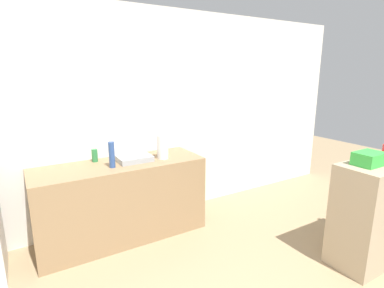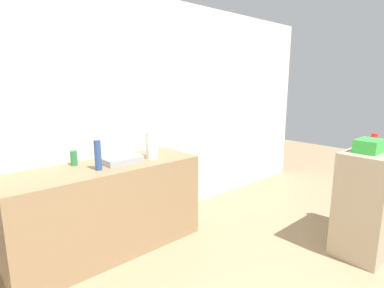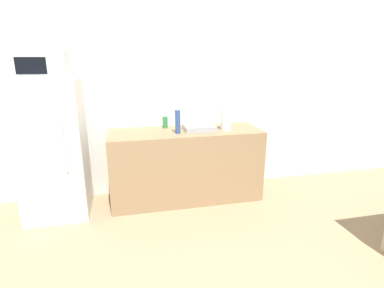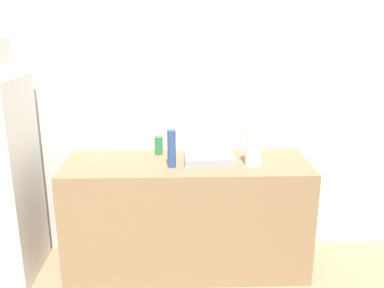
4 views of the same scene
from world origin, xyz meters
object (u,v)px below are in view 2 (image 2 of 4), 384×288
paper_towel_roll (152,145)px  basket (369,146)px  bottle_tall (98,155)px  bottle_short (74,158)px  jar (374,138)px

paper_towel_roll → basket: bearing=-50.7°
bottle_tall → bottle_short: bottle_tall is taller
bottle_short → paper_towel_roll: paper_towel_roll is taller
bottle_tall → basket: bottle_tall is taller
bottle_tall → bottle_short: (-0.11, 0.30, -0.07)m
bottle_short → basket: basket is taller
basket → jar: size_ratio=2.75×
bottle_tall → jar: bottle_tall is taller
bottle_short → jar: size_ratio=1.44×
bottle_short → paper_towel_roll: size_ratio=0.52×
jar → basket: bearing=-166.5°
bottle_tall → paper_towel_roll: size_ratio=1.00×
bottle_tall → paper_towel_roll: (0.60, 0.03, 0.00)m
bottle_tall → paper_towel_roll: paper_towel_roll is taller
basket → paper_towel_roll: size_ratio=0.99×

